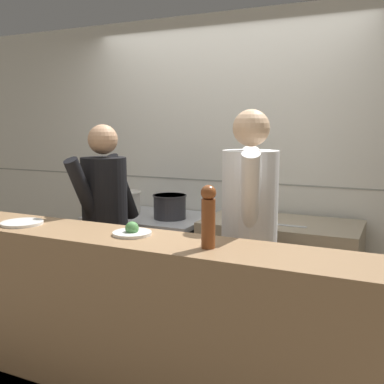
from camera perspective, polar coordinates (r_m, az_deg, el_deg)
ground_plane at (r=3.28m, az=-5.00°, el=-21.69°), size 14.00×14.00×0.00m
wall_back_tiled at (r=4.03m, az=4.13°, el=3.56°), size 8.00×0.06×2.60m
oven_range at (r=4.07m, az=-5.22°, el=-8.88°), size 1.02×0.71×0.86m
prep_counter at (r=3.64m, az=11.08°, el=-10.77°), size 1.18×0.65×0.91m
pass_counter at (r=2.74m, az=-7.05°, el=-16.15°), size 2.87×0.45×1.02m
stock_pot at (r=4.03m, az=-8.68°, el=-1.27°), size 0.31×0.31×0.20m
sauce_pot at (r=3.79m, az=-2.85°, el=-1.79°), size 0.29×0.29×0.20m
chefs_knife at (r=3.40m, az=10.49°, el=-3.98°), size 0.40×0.04×0.02m
plated_dish_main at (r=3.06m, az=-20.77°, el=-3.70°), size 0.26×0.26×0.02m
plated_dish_appetiser at (r=2.62m, az=-7.62°, el=-5.00°), size 0.23×0.23×0.08m
pepper_mill at (r=2.29m, az=2.09°, el=-2.97°), size 0.08×0.08×0.33m
chef_head_cook at (r=3.43m, az=-10.96°, el=-3.90°), size 0.38×0.72×1.65m
chef_sous at (r=2.90m, az=7.28°, el=-5.04°), size 0.45×0.75×1.74m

